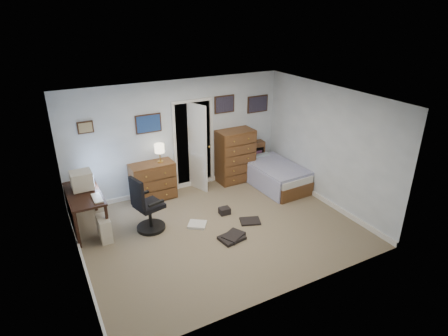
{
  "coord_description": "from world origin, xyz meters",
  "views": [
    {
      "loc": [
        -2.79,
        -5.4,
        3.93
      ],
      "look_at": [
        0.25,
        0.3,
        1.1
      ],
      "focal_mm": 30.0,
      "sensor_mm": 36.0,
      "label": 1
    }
  ],
  "objects_px": {
    "low_dresser": "(153,181)",
    "tall_dresser": "(235,156)",
    "office_chair": "(147,210)",
    "computer_desk": "(80,202)",
    "bed": "(273,174)"
  },
  "relations": [
    {
      "from": "low_dresser",
      "to": "bed",
      "type": "distance_m",
      "value": 2.79
    },
    {
      "from": "low_dresser",
      "to": "bed",
      "type": "relative_size",
      "value": 0.52
    },
    {
      "from": "bed",
      "to": "office_chair",
      "type": "bearing_deg",
      "value": -173.49
    },
    {
      "from": "computer_desk",
      "to": "tall_dresser",
      "type": "height_order",
      "value": "tall_dresser"
    },
    {
      "from": "office_chair",
      "to": "bed",
      "type": "height_order",
      "value": "office_chair"
    },
    {
      "from": "low_dresser",
      "to": "tall_dresser",
      "type": "distance_m",
      "value": 2.05
    },
    {
      "from": "low_dresser",
      "to": "tall_dresser",
      "type": "xyz_separation_m",
      "value": [
        2.04,
        -0.02,
        0.22
      ]
    },
    {
      "from": "tall_dresser",
      "to": "bed",
      "type": "distance_m",
      "value": 0.99
    },
    {
      "from": "computer_desk",
      "to": "tall_dresser",
      "type": "distance_m",
      "value": 3.65
    },
    {
      "from": "bed",
      "to": "computer_desk",
      "type": "bearing_deg",
      "value": 175.89
    },
    {
      "from": "computer_desk",
      "to": "tall_dresser",
      "type": "relative_size",
      "value": 1.02
    },
    {
      "from": "computer_desk",
      "to": "office_chair",
      "type": "bearing_deg",
      "value": -30.98
    },
    {
      "from": "office_chair",
      "to": "tall_dresser",
      "type": "xyz_separation_m",
      "value": [
        2.54,
        1.15,
        0.2
      ]
    },
    {
      "from": "office_chair",
      "to": "low_dresser",
      "type": "xyz_separation_m",
      "value": [
        0.5,
        1.17,
        -0.02
      ]
    },
    {
      "from": "low_dresser",
      "to": "bed",
      "type": "bearing_deg",
      "value": -15.62
    }
  ]
}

